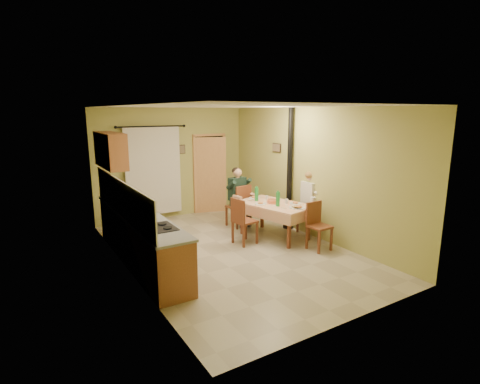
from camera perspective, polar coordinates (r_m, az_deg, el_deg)
floor at (r=7.51m, az=-1.24°, el=-8.96°), size 4.00×6.00×0.01m
room_shell at (r=7.06m, az=-1.31°, el=4.95°), size 4.04×6.04×2.82m
kitchen_run at (r=7.06m, az=-15.06°, el=-6.64°), size 0.64×3.64×1.56m
upper_cabinets at (r=7.97m, az=-19.18°, el=6.05°), size 0.35×1.40×0.70m
curtain at (r=9.54m, az=-13.06°, el=3.16°), size 1.70×0.07×2.22m
doorway at (r=10.20m, az=-4.54°, el=2.81°), size 0.96×0.28×2.15m
dining_table at (r=8.22m, az=5.29°, el=-4.31°), size 1.31×1.76×0.76m
tableware at (r=8.05m, az=6.01°, el=-1.40°), size 0.93×1.53×0.33m
chair_far at (r=8.99m, az=-0.23°, el=-3.40°), size 0.52×0.52×1.02m
chair_near at (r=7.65m, az=11.89°, el=-6.51°), size 0.41×0.41×0.95m
chair_right at (r=8.64m, az=10.69°, el=-4.26°), size 0.47×0.47×1.01m
chair_left at (r=7.82m, az=0.65°, el=-5.83°), size 0.47×0.47×0.98m
man_far at (r=8.86m, az=-0.30°, el=0.27°), size 0.62×0.52×1.39m
man_right at (r=8.49m, az=10.77°, el=-0.47°), size 0.47×0.59×1.39m
stove_flue at (r=8.75m, az=7.50°, el=0.99°), size 0.24×0.24×2.80m
picture_back at (r=9.82m, az=-8.89°, el=6.45°), size 0.19×0.03×0.23m
picture_right at (r=9.14m, az=5.60°, el=6.74°), size 0.03×0.31×0.21m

